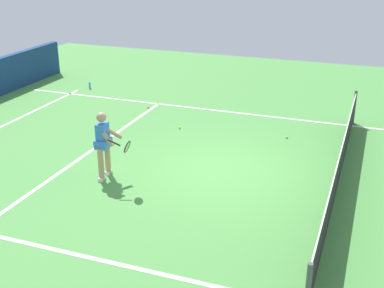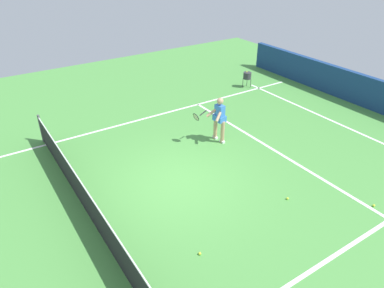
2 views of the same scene
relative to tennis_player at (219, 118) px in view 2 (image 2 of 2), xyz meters
The scene contains 12 objects.
ground_plane 2.84m from the tennis_player, 118.82° to the left, with size 24.42×24.42×0.00m, color #4C9342.
court_back_wall 6.84m from the tennis_player, 101.03° to the right, with size 13.41×0.24×1.25m, color navy.
baseline_marking 4.77m from the tennis_player, 106.17° to the right, with size 9.41×0.10×0.01m, color white.
service_line_marking 1.93m from the tennis_player, 138.82° to the right, with size 8.41×0.10×0.01m, color white.
sideline_left_marking 6.06m from the tennis_player, 156.66° to the left, with size 0.10×16.78×0.01m, color white.
sideline_right_marking 3.84m from the tennis_player, 39.40° to the left, with size 0.10×16.78×0.01m, color white.
court_net 5.16m from the tennis_player, 104.75° to the left, with size 9.09×0.08×0.98m.
tennis_player is the anchor object (origin of this frame).
tennis_ball_near 5.21m from the tennis_player, 138.87° to the left, with size 0.07×0.07×0.07m, color #D1E533.
tennis_ball_mid 5.21m from the tennis_player, 165.72° to the right, with size 0.07×0.07×0.07m, color #D1E533.
tennis_ball_far 3.68m from the tennis_player, behind, with size 0.07×0.07×0.07m, color #D1E533.
ball_hopper 5.31m from the tennis_player, 51.24° to the right, with size 0.36×0.36×0.74m.
Camera 2 is at (-7.17, 4.23, 6.02)m, focal length 33.75 mm.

